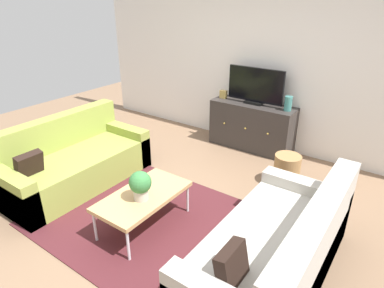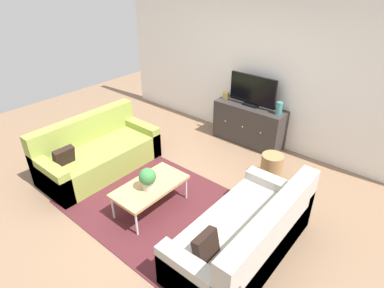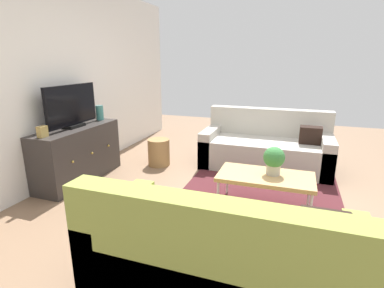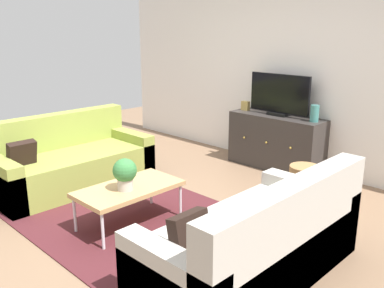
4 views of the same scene
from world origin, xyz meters
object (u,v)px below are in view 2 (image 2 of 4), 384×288
couch_right_side (248,238)px  potted_plant (148,178)px  couch_left_side (96,153)px  glass_vase (279,108)px  mantel_clock (226,95)px  tv_console (249,124)px  flat_screen_tv (253,91)px  coffee_table (150,187)px  wicker_basket (271,167)px

couch_right_side → potted_plant: 1.46m
couch_left_side → glass_vase: bearing=50.0°
couch_left_side → mantel_clock: 2.59m
tv_console → flat_screen_tv: bearing=90.0°
couch_right_side → flat_screen_tv: size_ratio=2.11×
couch_left_side → coffee_table: 1.43m
potted_plant → flat_screen_tv: bearing=90.4°
mantel_clock → glass_vase: bearing=0.0°
tv_console → wicker_basket: (0.90, -0.78, -0.16)m
couch_left_side → tv_console: 2.78m
glass_vase → mantel_clock: (-1.09, 0.00, -0.04)m
glass_vase → wicker_basket: size_ratio=0.51×
couch_left_side → flat_screen_tv: 2.89m
flat_screen_tv → wicker_basket: flat_screen_tv is taller
potted_plant → flat_screen_tv: 2.64m
couch_right_side → coffee_table: (-1.46, -0.13, 0.09)m
couch_left_side → flat_screen_tv: size_ratio=2.11×
couch_right_side → tv_console: 2.78m
flat_screen_tv → wicker_basket: size_ratio=2.14×
coffee_table → tv_console: 2.51m
flat_screen_tv → coffee_table: bearing=-90.6°
tv_console → wicker_basket: tv_console is taller
coffee_table → potted_plant: bearing=-57.5°
potted_plant → tv_console: bearing=90.4°
couch_left_side → glass_vase: glass_vase is taller
potted_plant → glass_vase: size_ratio=1.45×
glass_vase → wicker_basket: glass_vase is taller
tv_console → couch_left_side: bearing=-121.3°
flat_screen_tv → glass_vase: bearing=-2.1°
couch_right_side → mantel_clock: (-1.98, 2.37, 0.52)m
couch_right_side → flat_screen_tv: bearing=120.9°
mantel_clock → wicker_basket: (1.45, -0.78, -0.60)m
flat_screen_tv → mantel_clock: flat_screen_tv is taller
potted_plant → coffee_table: bearing=122.5°
couch_right_side → mantel_clock: bearing=129.8°
couch_left_side → coffee_table: bearing=-5.4°
couch_right_side → glass_vase: bearing=110.5°
potted_plant → mantel_clock: (-0.57, 2.58, 0.23)m
couch_right_side → potted_plant: couch_right_side is taller
coffee_table → potted_plant: 0.22m
wicker_basket → couch_right_side: bearing=-71.5°
tv_console → potted_plant: bearing=-89.6°
mantel_clock → couch_left_side: bearing=-110.7°
coffee_table → potted_plant: size_ratio=3.28×
tv_console → mantel_clock: size_ratio=10.27×
flat_screen_tv → wicker_basket: 1.45m
mantel_clock → flat_screen_tv: bearing=2.1°
coffee_table → tv_console: size_ratio=0.77×
couch_left_side → tv_console: size_ratio=1.42×
potted_plant → wicker_basket: size_ratio=0.74×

